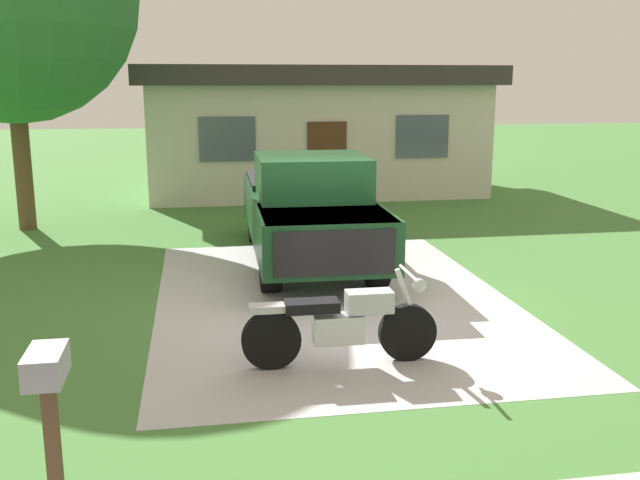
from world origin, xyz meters
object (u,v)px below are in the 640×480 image
(motorcycle, at_px, (342,324))
(mailbox, at_px, (48,388))
(neighbor_house, at_px, (311,128))
(pickup_truck, at_px, (308,207))

(motorcycle, bearing_deg, mailbox, -137.37)
(motorcycle, height_order, neighbor_house, neighbor_house)
(motorcycle, distance_m, pickup_truck, 4.88)
(neighbor_house, bearing_deg, motorcycle, -97.60)
(pickup_truck, xyz_separation_m, mailbox, (-3.01, -7.27, 0.03))
(pickup_truck, distance_m, neighbor_house, 8.51)
(motorcycle, relative_size, neighbor_house, 0.23)
(motorcycle, xyz_separation_m, neighbor_house, (1.76, 13.20, 1.32))
(pickup_truck, height_order, neighbor_house, neighbor_house)
(motorcycle, bearing_deg, neighbor_house, 82.40)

